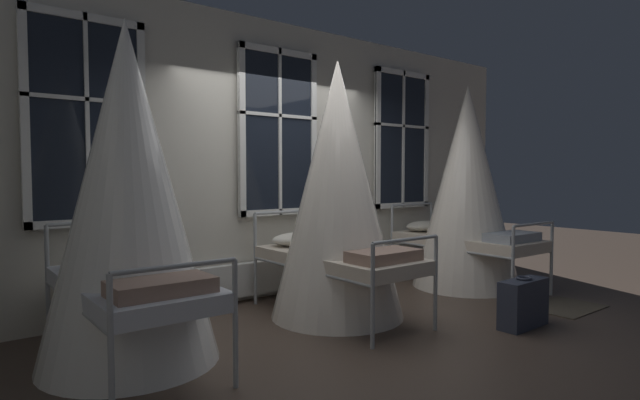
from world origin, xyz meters
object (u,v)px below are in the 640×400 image
(cot_first, at_px, (128,197))
(suitcase_dark, at_px, (523,303))
(cot_second, at_px, (337,193))
(cot_third, at_px, (466,189))

(cot_first, relative_size, suitcase_dark, 4.54)
(cot_first, bearing_deg, suitcase_dark, -113.30)
(cot_second, relative_size, cot_third, 1.01)
(cot_first, bearing_deg, cot_third, -89.57)
(cot_second, bearing_deg, cot_third, -89.33)
(cot_first, height_order, cot_third, cot_first)
(cot_second, xyz_separation_m, suitcase_dark, (1.11, -1.34, -1.00))
(suitcase_dark, bearing_deg, cot_first, 155.65)
(cot_first, bearing_deg, cot_second, -90.30)
(cot_first, height_order, suitcase_dark, cot_first)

